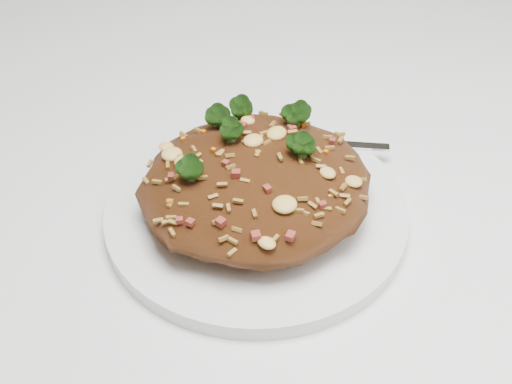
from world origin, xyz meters
TOP-DOWN VIEW (x-y plane):
  - dining_table at (0.00, 0.00)m, footprint 1.20×0.80m
  - plate at (0.09, -0.08)m, footprint 0.24×0.24m
  - fried_rice at (0.09, -0.07)m, footprint 0.18×0.17m
  - fork at (0.16, -0.02)m, footprint 0.15×0.09m

SIDE VIEW (x-z plane):
  - dining_table at x=0.00m, z-range 0.28..1.03m
  - plate at x=0.09m, z-range 0.75..0.76m
  - fork at x=0.16m, z-range 0.76..0.77m
  - fried_rice at x=0.09m, z-range 0.76..0.83m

